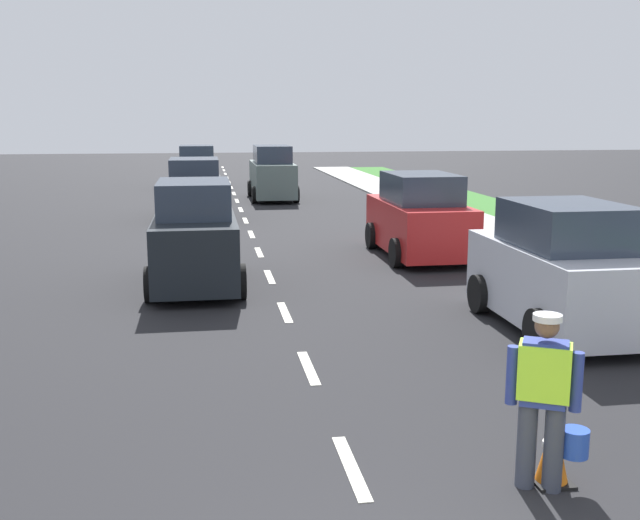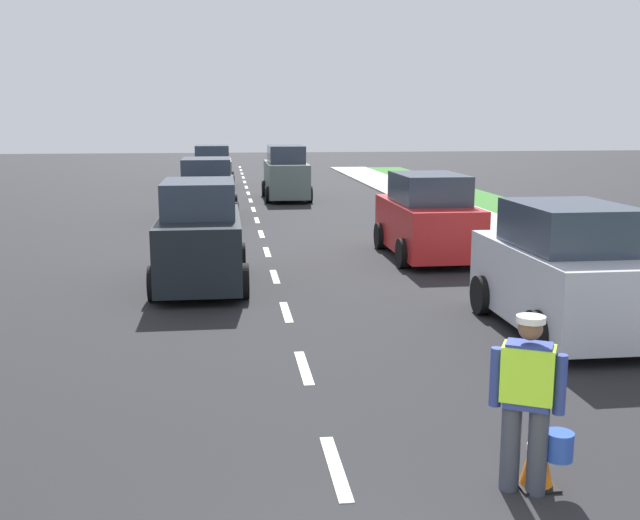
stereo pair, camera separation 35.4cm
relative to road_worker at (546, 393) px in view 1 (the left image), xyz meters
name	(u,v)px [view 1 (the left image)]	position (x,y,z in m)	size (l,w,h in m)	color
ground_plane	(245,220)	(-1.67, 18.97, -0.93)	(96.00, 96.00, 0.00)	black
sidewalk_right	(622,283)	(5.53, 7.97, -0.93)	(2.40, 72.00, 0.14)	#9E9E99
lane_center_line	(239,205)	(-1.67, 23.17, -0.93)	(0.14, 46.40, 0.01)	silver
road_worker	(546,393)	(0.00, 0.00, 0.00)	(0.74, 0.46, 1.67)	#383D4C
traffic_cone_near	(553,450)	(0.14, 0.08, -0.60)	(0.36, 0.36, 0.68)	black
car_oncoming_second	(195,191)	(-3.31, 19.54, 0.01)	(2.08, 4.13, 2.02)	black
car_outgoing_far	(272,174)	(-0.17, 25.03, 0.11)	(1.88, 4.36, 2.24)	slate
car_parked_far	(419,218)	(2.19, 11.54, 0.02)	(2.00, 4.12, 2.05)	red
car_parked_curbside	(563,271)	(2.63, 4.94, 0.03)	(2.04, 3.82, 2.07)	silver
car_oncoming_third	(197,168)	(-3.29, 31.13, 0.01)	(2.09, 3.93, 2.03)	slate
car_oncoming_lead	(195,238)	(-3.21, 9.02, 0.06)	(1.87, 3.86, 2.14)	black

